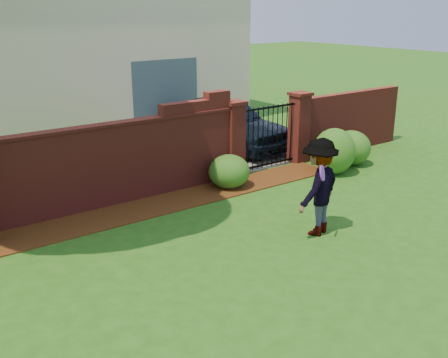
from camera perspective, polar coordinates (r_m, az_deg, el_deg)
ground at (r=8.99m, az=4.56°, el=-8.84°), size 80.00×80.00×0.01m
mulch_bed at (r=11.06m, az=-10.72°, el=-3.67°), size 11.10×1.08×0.03m
brick_wall at (r=10.97m, az=-17.49°, el=0.65°), size 8.70×0.31×2.16m
brick_wall_return at (r=15.89m, az=13.16°, el=5.97°), size 4.00×0.25×1.70m
pillar_left at (r=13.01m, az=1.03°, el=4.29°), size 0.50×0.50×1.88m
pillar_right at (r=14.42m, az=7.99°, el=5.50°), size 0.50×0.50×1.88m
iron_gate at (r=13.71m, az=4.68°, el=4.52°), size 1.78×0.03×1.60m
driveway at (r=17.03m, az=-4.32°, el=4.27°), size 3.20×8.00×0.01m
house at (r=19.08m, az=-17.88°, el=14.57°), size 12.40×6.40×6.30m
car at (r=15.69m, az=0.89°, el=5.92°), size 2.24×4.57×1.50m
shrub_left at (r=12.33m, az=0.55°, el=0.80°), size 0.96×0.96×0.78m
shrub_middle at (r=13.62m, az=11.63°, el=2.91°), size 1.05×1.05×1.16m
shrub_right at (r=14.53m, az=13.36°, el=3.25°), size 1.03×1.03×0.92m
man at (r=9.84m, az=10.23°, el=-0.90°), size 1.31×0.99×1.81m
frisbee_purple at (r=9.28m, az=10.42°, el=0.62°), size 0.28×0.22×0.28m
frisbee_green at (r=10.16m, az=11.17°, el=0.10°), size 0.24×0.16×0.24m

